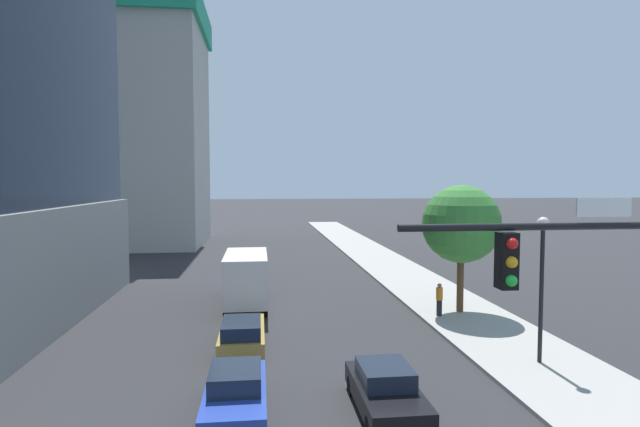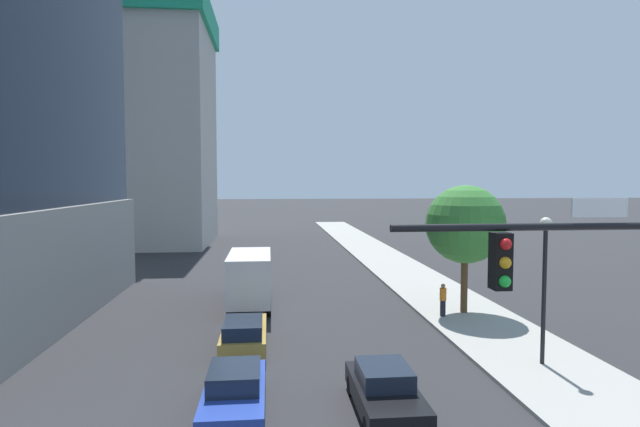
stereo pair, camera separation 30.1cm
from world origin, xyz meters
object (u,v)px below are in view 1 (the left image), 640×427
(pedestrian_orange_shirt, at_px, (439,299))
(construction_building, at_px, (136,113))
(street_lamp, at_px, (542,267))
(car_black, at_px, (386,390))
(car_blue, at_px, (236,393))
(traffic_light_pole, at_px, (615,303))
(car_gold, at_px, (242,334))
(box_truck, at_px, (247,276))
(street_tree, at_px, (461,224))

(pedestrian_orange_shirt, bearing_deg, construction_building, 123.43)
(street_lamp, height_order, car_black, street_lamp)
(construction_building, height_order, car_blue, construction_building)
(traffic_light_pole, xyz_separation_m, car_blue, (-7.50, 6.26, -4.02))
(car_gold, xyz_separation_m, pedestrian_orange_shirt, (9.92, 3.93, 0.28))
(traffic_light_pole, distance_m, box_truck, 21.48)
(construction_building, height_order, pedestrian_orange_shirt, construction_building)
(construction_building, height_order, traffic_light_pole, construction_building)
(car_blue, bearing_deg, street_tree, 43.17)
(traffic_light_pole, distance_m, pedestrian_orange_shirt, 16.78)
(car_gold, height_order, pedestrian_orange_shirt, pedestrian_orange_shirt)
(construction_building, distance_m, traffic_light_pole, 55.48)
(pedestrian_orange_shirt, bearing_deg, street_lamp, -78.36)
(box_truck, bearing_deg, street_tree, -15.10)
(traffic_light_pole, bearing_deg, pedestrian_orange_shirt, 81.48)
(traffic_light_pole, distance_m, car_blue, 10.56)
(car_black, bearing_deg, traffic_light_pole, -63.54)
(street_lamp, distance_m, car_blue, 12.13)
(car_gold, xyz_separation_m, box_truck, (-0.00, 7.66, 1.04))
(construction_building, bearing_deg, traffic_light_pole, -68.13)
(car_blue, xyz_separation_m, pedestrian_orange_shirt, (9.92, 9.92, 0.28))
(construction_building, distance_m, car_black, 49.95)
(pedestrian_orange_shirt, bearing_deg, box_truck, 159.39)
(street_lamp, height_order, pedestrian_orange_shirt, street_lamp)
(street_lamp, relative_size, box_truck, 0.72)
(construction_building, relative_size, car_black, 8.40)
(street_lamp, distance_m, car_gold, 12.18)
(street_lamp, bearing_deg, construction_building, 120.25)
(pedestrian_orange_shirt, bearing_deg, street_tree, 26.22)
(traffic_light_pole, xyz_separation_m, street_tree, (3.81, 16.86, 0.06))
(construction_building, relative_size, car_blue, 8.08)
(street_lamp, bearing_deg, pedestrian_orange_shirt, 101.64)
(car_black, xyz_separation_m, box_truck, (-4.53, 13.96, 1.05))
(traffic_light_pole, relative_size, street_tree, 0.99)
(car_black, bearing_deg, street_tree, 58.17)
(street_lamp, relative_size, pedestrian_orange_shirt, 3.32)
(street_tree, relative_size, pedestrian_orange_shirt, 4.00)
(street_lamp, relative_size, car_blue, 1.25)
(construction_building, xyz_separation_m, car_blue, (12.83, -44.39, -13.98))
(car_gold, relative_size, pedestrian_orange_shirt, 2.72)
(car_black, bearing_deg, street_lamp, 25.16)
(construction_building, relative_size, street_tree, 5.35)
(car_black, height_order, pedestrian_orange_shirt, pedestrian_orange_shirt)
(construction_building, height_order, car_gold, construction_building)
(construction_building, bearing_deg, box_truck, -67.34)
(construction_building, bearing_deg, car_black, -68.77)
(car_blue, height_order, car_gold, car_blue)
(street_tree, xyz_separation_m, car_black, (-6.77, -10.91, -4.09))
(car_blue, relative_size, car_black, 1.04)
(box_truck, bearing_deg, pedestrian_orange_shirt, -20.61)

